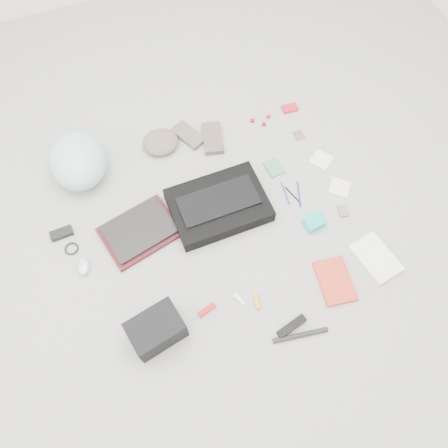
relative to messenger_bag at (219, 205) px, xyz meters
name	(u,v)px	position (x,y,z in m)	size (l,w,h in m)	color
ground_plane	(224,229)	(-0.02, -0.12, -0.04)	(4.00, 4.00, 0.00)	gray
messenger_bag	(219,205)	(0.00, 0.00, 0.00)	(0.48, 0.34, 0.08)	black
bag_flap	(218,201)	(0.00, 0.00, 0.05)	(0.40, 0.18, 0.01)	black
laptop_sleeve	(140,232)	(-0.42, 0.02, -0.03)	(0.36, 0.27, 0.03)	#53181F
laptop	(139,230)	(-0.42, 0.02, 0.00)	(0.33, 0.24, 0.02)	black
bike_helmet	(78,160)	(-0.59, 0.49, 0.07)	(0.29, 0.36, 0.22)	#A1D4CC
beanie	(161,142)	(-0.15, 0.50, -0.01)	(0.20, 0.19, 0.07)	brown
mitten_left	(188,135)	(0.02, 0.50, -0.03)	(0.10, 0.19, 0.03)	#5D5448
mitten_right	(213,138)	(0.14, 0.43, -0.02)	(0.11, 0.21, 0.03)	brown
power_brick	(62,233)	(-0.78, 0.16, -0.03)	(0.11, 0.05, 0.03)	black
cable_coil	(72,249)	(-0.76, 0.06, -0.03)	(0.07, 0.07, 0.01)	black
mouse	(83,267)	(-0.72, -0.06, -0.02)	(0.06, 0.09, 0.04)	silver
camera_bag	(156,330)	(-0.49, -0.50, 0.03)	(0.23, 0.16, 0.15)	black
multitool	(207,310)	(-0.25, -0.48, -0.03)	(0.09, 0.02, 0.01)	#B70911
toiletry_tube_white	(239,299)	(-0.09, -0.49, -0.03)	(0.02, 0.02, 0.07)	white
toiletry_tube_orange	(257,301)	(-0.02, -0.53, -0.03)	(0.02, 0.02, 0.08)	orange
u_lock	(292,326)	(0.07, -0.70, -0.03)	(0.15, 0.04, 0.03)	black
bike_pump	(300,335)	(0.09, -0.74, -0.03)	(0.02, 0.02, 0.25)	black
book_red	(335,281)	(0.36, -0.58, -0.03)	(0.15, 0.23, 0.02)	red
book_white	(376,258)	(0.60, -0.55, -0.03)	(0.16, 0.24, 0.02)	white
notepad	(274,168)	(0.37, 0.12, -0.03)	(0.08, 0.11, 0.01)	#407C50
pen_blue	(285,193)	(0.36, -0.05, -0.04)	(0.01, 0.01, 0.14)	#1C36A0
pen_black	(293,195)	(0.39, -0.07, -0.04)	(0.01, 0.01, 0.13)	black
pen_navy	(299,194)	(0.42, -0.08, -0.04)	(0.01, 0.01, 0.15)	navy
accordion_wallet	(314,222)	(0.41, -0.27, -0.02)	(0.10, 0.08, 0.05)	#12BCBE
card_deck	(343,211)	(0.59, -0.26, -0.03)	(0.05, 0.07, 0.01)	gray
napkin_top	(321,160)	(0.64, 0.07, -0.04)	(0.10, 0.10, 0.01)	silver
napkin_bottom	(340,187)	(0.65, -0.12, -0.04)	(0.10, 0.10, 0.01)	silver
lollipop_a	(252,120)	(0.40, 0.46, -0.03)	(0.03, 0.03, 0.03)	#9F0517
lollipop_b	(264,124)	(0.45, 0.42, -0.03)	(0.02, 0.02, 0.02)	#A0011A
lollipop_c	(269,116)	(0.50, 0.46, -0.03)	(0.02, 0.02, 0.02)	#A72104
altoids_tin	(290,108)	(0.64, 0.47, -0.03)	(0.09, 0.06, 0.02)	red
stamp_sheet	(299,135)	(0.60, 0.27, -0.04)	(0.05, 0.06, 0.00)	#7C5060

